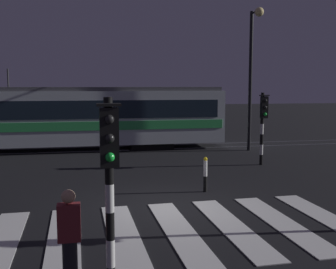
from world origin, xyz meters
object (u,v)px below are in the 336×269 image
traffic_light_corner_far_right (263,118)px  street_lamp_trackside_right (253,62)px  traffic_light_kerb_mid_left (109,168)px  bollard_island_edge (205,174)px  pedestrian_waiting_at_kerb (70,241)px  tram (61,116)px

traffic_light_corner_far_right → street_lamp_trackside_right: (1.02, 3.65, 2.47)m
street_lamp_trackside_right → traffic_light_kerb_mid_left: bearing=-120.6°
traffic_light_corner_far_right → bollard_island_edge: (-3.58, -3.75, -1.44)m
street_lamp_trackside_right → traffic_light_corner_far_right: bearing=-105.6°
pedestrian_waiting_at_kerb → bollard_island_edge: bearing=55.6°
bollard_island_edge → traffic_light_kerb_mid_left: bearing=-118.9°
traffic_light_kerb_mid_left → traffic_light_corner_far_right: bearing=54.7°
traffic_light_kerb_mid_left → bollard_island_edge: traffic_light_kerb_mid_left is taller
traffic_light_corner_far_right → pedestrian_waiting_at_kerb: size_ratio=1.78×
pedestrian_waiting_at_kerb → bollard_island_edge: size_ratio=1.54×
bollard_island_edge → pedestrian_waiting_at_kerb: bearing=-124.4°
traffic_light_kerb_mid_left → pedestrian_waiting_at_kerb: (-0.64, 0.23, -1.20)m
traffic_light_kerb_mid_left → street_lamp_trackside_right: size_ratio=0.45×
tram → pedestrian_waiting_at_kerb: size_ratio=9.87×
traffic_light_corner_far_right → tram: bearing=145.4°
traffic_light_kerb_mid_left → pedestrian_waiting_at_kerb: traffic_light_kerb_mid_left is taller
street_lamp_trackside_right → pedestrian_waiting_at_kerb: (-8.55, -13.18, -3.59)m
pedestrian_waiting_at_kerb → bollard_island_edge: (3.95, 5.77, -0.32)m
street_lamp_trackside_right → tram: bearing=167.1°
traffic_light_kerb_mid_left → street_lamp_trackside_right: street_lamp_trackside_right is taller
tram → bollard_island_edge: tram is taller
street_lamp_trackside_right → pedestrian_waiting_at_kerb: size_ratio=4.11×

